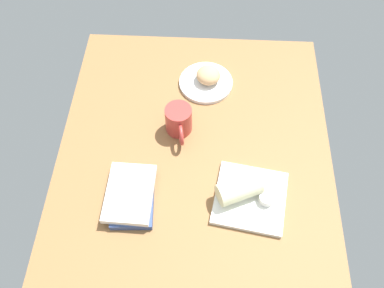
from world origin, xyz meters
The scene contains 8 objects.
dining_table centered at (0.00, 0.00, 2.00)cm, with size 110.00×90.00×4.00cm, color olive.
round_plate centered at (-30.74, 2.81, 4.70)cm, with size 19.62×19.62×1.40cm, color white.
scone_pastry centered at (-31.43, 3.59, 8.05)cm, with size 8.75×8.72×5.29cm, color tan.
square_plate centered at (15.31, 17.83, 4.80)cm, with size 21.31×21.31×1.60cm, color white.
sauce_cup centered at (16.20, 22.54, 7.02)cm, with size 4.81×4.81×2.66cm.
breakfast_wrap centered at (14.60, 14.06, 9.08)cm, with size 6.96×6.96×13.18cm, color beige.
book_stack centered at (16.88, -18.35, 6.22)cm, with size 21.10×15.01×4.35cm.
coffee_mug centered at (-9.86, -5.68, 9.12)cm, with size 14.17×8.97×10.04cm.
Camera 1 is at (70.66, 2.77, 119.34)cm, focal length 38.43 mm.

